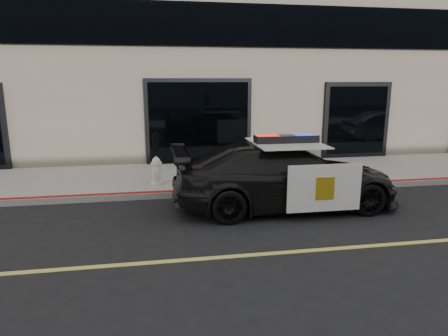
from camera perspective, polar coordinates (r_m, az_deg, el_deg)
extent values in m
plane|color=black|center=(7.04, 11.40, -11.58)|extent=(120.00, 120.00, 0.00)
cube|color=gray|center=(11.80, 2.25, -1.00)|extent=(60.00, 3.50, 0.15)
imported|color=black|center=(9.05, 8.70, -1.09)|extent=(2.10, 5.06, 1.46)
cube|color=white|center=(8.28, 14.17, -2.80)|extent=(1.56, 0.04, 0.98)
cube|color=white|center=(10.18, 9.47, 0.27)|extent=(1.56, 0.04, 0.98)
cube|color=white|center=(8.91, 8.86, 3.57)|extent=(1.47, 1.76, 0.02)
cube|color=gold|center=(8.26, 14.25, -2.86)|extent=(0.39, 0.01, 0.46)
cube|color=black|center=(8.89, 8.88, 4.11)|extent=(1.40, 0.37, 0.17)
cube|color=red|center=(8.77, 6.22, 4.14)|extent=(0.49, 0.32, 0.16)
cube|color=#0C19CC|center=(9.04, 11.46, 4.22)|extent=(0.49, 0.32, 0.16)
cylinder|color=beige|center=(10.63, -9.55, -2.08)|extent=(0.33, 0.33, 0.07)
cylinder|color=beige|center=(10.57, -9.60, -0.67)|extent=(0.24, 0.24, 0.46)
cylinder|color=beige|center=(10.52, -9.65, 0.66)|extent=(0.29, 0.29, 0.06)
sphere|color=beige|center=(10.51, -9.66, 0.95)|extent=(0.21, 0.21, 0.21)
cylinder|color=beige|center=(10.49, -9.68, 1.45)|extent=(0.06, 0.06, 0.06)
cylinder|color=beige|center=(10.71, -9.62, -0.14)|extent=(0.12, 0.11, 0.12)
cylinder|color=beige|center=(10.40, -9.61, -0.52)|extent=(0.12, 0.11, 0.12)
cylinder|color=beige|center=(10.39, -9.59, -0.90)|extent=(0.16, 0.13, 0.16)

